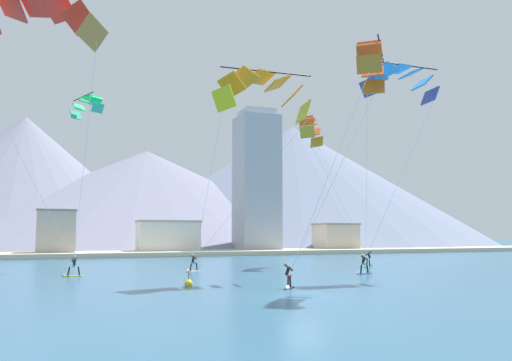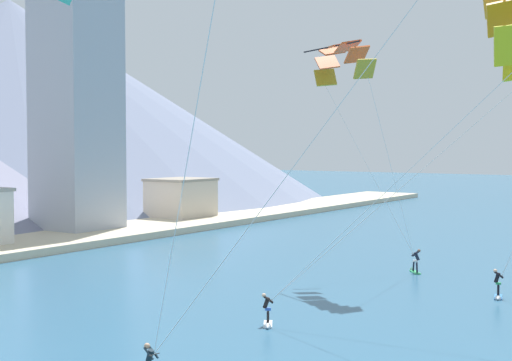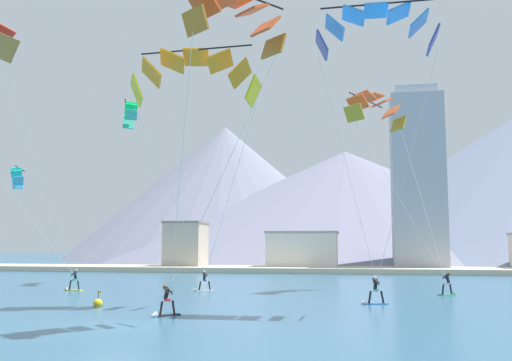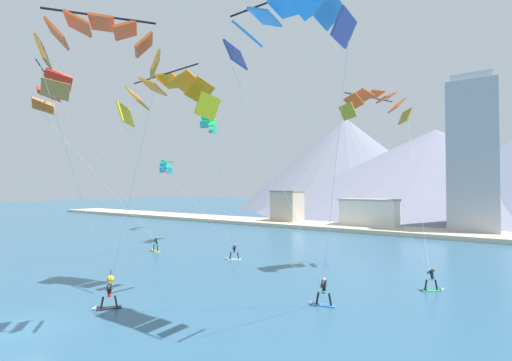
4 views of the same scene
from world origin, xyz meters
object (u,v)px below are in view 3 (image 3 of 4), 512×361
object	(u,v)px
parafoil_kite_distant_high_outer	(17,175)
parafoil_kite_distant_low_drift	(130,112)
kitesurfer_far_left	(72,284)
kitesurfer_far_right	(164,307)
kitesurfer_mid_center	(202,285)
race_marker_buoy	(98,303)
parafoil_kite_near_lead	(375,108)
parafoil_kite_far_right	(236,17)
parafoil_kite_near_trail	(376,26)
kitesurfer_near_lead	(449,288)
parafoil_kite_mid_center	(196,73)
kitesurfer_near_trail	(373,295)

from	to	relation	value
parafoil_kite_distant_high_outer	parafoil_kite_distant_low_drift	xyz separation A→B (m)	(16.52, -6.72, 5.12)
kitesurfer_far_left	kitesurfer_far_right	size ratio (longest dim) A/B	1.05
kitesurfer_mid_center	parafoil_kite_distant_low_drift	size ratio (longest dim) A/B	0.34
kitesurfer_mid_center	race_marker_buoy	size ratio (longest dim) A/B	1.68
parafoil_kite_near_lead	parafoil_kite_distant_low_drift	xyz separation A→B (m)	(-23.53, 3.82, 1.57)
parafoil_kite_distant_low_drift	race_marker_buoy	xyz separation A→B (m)	(6.45, -18.92, -16.56)
parafoil_kite_near_lead	parafoil_kite_distant_high_outer	world-z (taller)	parafoil_kite_near_lead
kitesurfer_mid_center	parafoil_kite_far_right	xyz separation A→B (m)	(7.10, -19.14, 14.07)
kitesurfer_far_right	parafoil_kite_near_lead	distance (m)	26.66
kitesurfer_mid_center	kitesurfer_far_right	distance (m)	16.18
kitesurfer_far_left	kitesurfer_mid_center	bearing A→B (deg)	7.84
kitesurfer_far_right	parafoil_kite_distant_high_outer	world-z (taller)	parafoil_kite_distant_high_outer
parafoil_kite_near_trail	parafoil_kite_far_right	xyz separation A→B (m)	(-6.71, -5.93, -1.36)
kitesurfer_near_lead	kitesurfer_far_left	size ratio (longest dim) A/B	1.00
parafoil_kite_near_trail	kitesurfer_far_right	bearing A→B (deg)	-166.18
parafoil_kite_distant_high_outer	parafoil_kite_distant_low_drift	bearing A→B (deg)	-22.15
kitesurfer_near_lead	parafoil_kite_far_right	world-z (taller)	parafoil_kite_far_right
kitesurfer_mid_center	parafoil_kite_far_right	size ratio (longest dim) A/B	0.12
kitesurfer_far_right	parafoil_kite_near_trail	size ratio (longest dim) A/B	0.11
kitesurfer_near_lead	parafoil_kite_distant_low_drift	world-z (taller)	parafoil_kite_distant_low_drift
parafoil_kite_mid_center	parafoil_kite_distant_low_drift	size ratio (longest dim) A/B	2.93
parafoil_kite_mid_center	race_marker_buoy	size ratio (longest dim) A/B	14.30
kitesurfer_near_lead	parafoil_kite_far_right	distance (m)	26.24
kitesurfer_near_trail	kitesurfer_mid_center	distance (m)	15.49
kitesurfer_mid_center	parafoil_kite_near_trail	world-z (taller)	parafoil_kite_near_trail
parafoil_kite_near_lead	parafoil_kite_mid_center	bearing A→B (deg)	-128.31
kitesurfer_near_lead	parafoil_kite_near_lead	distance (m)	15.81
kitesurfer_near_trail	parafoil_kite_near_trail	xyz separation A→B (m)	(0.46, -5.35, 15.37)
parafoil_kite_near_trail	kitesurfer_near_lead	bearing A→B (deg)	68.11
parafoil_kite_near_trail	parafoil_kite_mid_center	distance (m)	11.40
race_marker_buoy	parafoil_kite_far_right	bearing A→B (deg)	-35.10
parafoil_kite_distant_low_drift	kitesurfer_near_lead	bearing A→B (deg)	-14.43
parafoil_kite_near_trail	race_marker_buoy	world-z (taller)	parafoil_kite_near_trail
kitesurfer_far_left	parafoil_kite_near_trail	world-z (taller)	parafoil_kite_near_trail
parafoil_kite_near_lead	kitesurfer_far_left	bearing A→B (deg)	-169.45
parafoil_kite_mid_center	parafoil_kite_near_lead	bearing A→B (deg)	51.69
parafoil_kite_near_lead	parafoil_kite_near_trail	bearing A→B (deg)	-90.66
parafoil_kite_far_right	kitesurfer_far_right	bearing A→B (deg)	145.20
kitesurfer_near_trail	kitesurfer_far_right	xyz separation A→B (m)	(-10.80, -8.12, -0.08)
parafoil_kite_near_trail	race_marker_buoy	size ratio (longest dim) A/B	15.31
kitesurfer_far_left	parafoil_kite_distant_high_outer	world-z (taller)	parafoil_kite_distant_high_outer
parafoil_kite_distant_high_outer	parafoil_kite_distant_low_drift	world-z (taller)	parafoil_kite_distant_low_drift
kitesurfer_near_trail	parafoil_kite_far_right	bearing A→B (deg)	-118.98
kitesurfer_mid_center	kitesurfer_far_left	world-z (taller)	kitesurfer_far_left
parafoil_kite_near_trail	parafoil_kite_distant_high_outer	distance (m)	48.27
parafoil_kite_near_lead	parafoil_kite_near_trail	xyz separation A→B (m)	(-0.19, -16.32, 0.78)
parafoil_kite_mid_center	race_marker_buoy	xyz separation A→B (m)	(-5.77, -0.78, -14.29)
kitesurfer_far_right	parafoil_kite_near_lead	size ratio (longest dim) A/B	0.11
kitesurfer_far_right	parafoil_kite_near_trail	bearing A→B (deg)	13.82
kitesurfer_far_left	parafoil_kite_distant_low_drift	distance (m)	18.24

